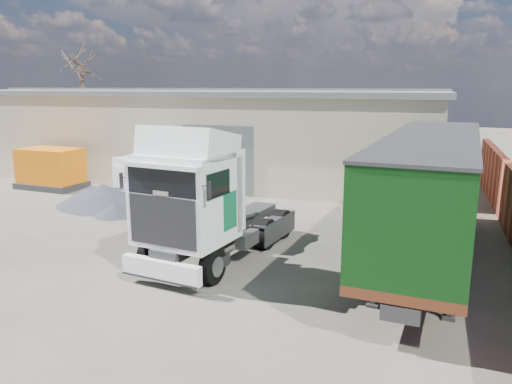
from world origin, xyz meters
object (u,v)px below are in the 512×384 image
(bare_tree, at_px, (80,55))
(panel_van, at_px, (159,173))
(tractor_unit, at_px, (202,207))
(orange_skip, at_px, (51,171))
(box_trailer, at_px, (430,186))

(bare_tree, distance_m, panel_van, 17.81)
(tractor_unit, xyz_separation_m, panel_van, (-7.03, 9.43, -0.88))
(tractor_unit, bearing_deg, panel_van, 134.21)
(tractor_unit, height_order, orange_skip, tractor_unit)
(bare_tree, distance_m, box_trailer, 32.02)
(tractor_unit, xyz_separation_m, box_trailer, (6.69, 2.59, 0.61))
(bare_tree, xyz_separation_m, panel_van, (12.72, -10.39, -6.90))
(orange_skip, bearing_deg, box_trailer, -12.54)
(orange_skip, bearing_deg, tractor_unit, -28.71)
(box_trailer, bearing_deg, bare_tree, 150.95)
(bare_tree, relative_size, panel_van, 1.84)
(bare_tree, bearing_deg, orange_skip, -60.29)
(box_trailer, height_order, panel_van, box_trailer)
(tractor_unit, relative_size, orange_skip, 1.92)
(box_trailer, xyz_separation_m, orange_skip, (-19.82, 5.63, -1.55))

